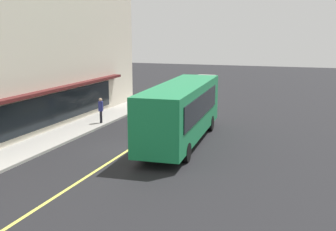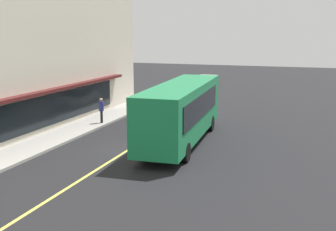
% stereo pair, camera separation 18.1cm
% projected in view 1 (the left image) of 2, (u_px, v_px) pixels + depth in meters
% --- Properties ---
extents(ground, '(120.00, 120.00, 0.00)m').
position_uv_depth(ground, '(129.00, 150.00, 23.44)').
color(ground, black).
extents(sidewalk, '(80.00, 2.52, 0.15)m').
position_uv_depth(sidewalk, '(49.00, 140.00, 25.11)').
color(sidewalk, '#9E9B93').
rests_on(sidewalk, ground).
extents(lane_centre_stripe, '(36.00, 0.16, 0.01)m').
position_uv_depth(lane_centre_stripe, '(129.00, 149.00, 23.44)').
color(lane_centre_stripe, '#D8D14C').
rests_on(lane_centre_stripe, ground).
extents(bus, '(11.25, 3.13, 3.50)m').
position_uv_depth(bus, '(182.00, 110.00, 24.50)').
color(bus, '#197F47').
rests_on(bus, ground).
extents(car_silver, '(4.30, 1.87, 1.52)m').
position_uv_depth(car_silver, '(153.00, 102.00, 34.55)').
color(car_silver, '#B7BABF').
rests_on(car_silver, ground).
extents(pedestrian_by_curb, '(0.34, 0.34, 1.77)m').
position_uv_depth(pedestrian_by_curb, '(101.00, 108.00, 29.31)').
color(pedestrian_by_curb, black).
rests_on(pedestrian_by_curb, sidewalk).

